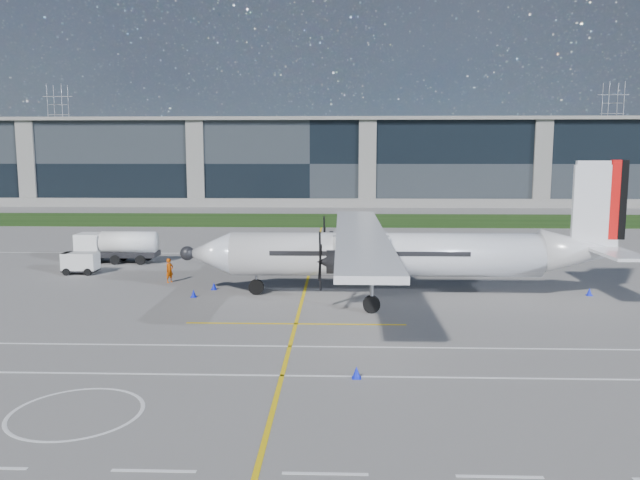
# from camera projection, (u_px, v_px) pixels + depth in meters

# --- Properties ---
(ground) EXTENTS (400.00, 400.00, 0.00)m
(ground) POSITION_uv_depth(u_px,v_px,m) (298.00, 227.00, 79.54)
(ground) COLOR slate
(ground) RESTS_ON ground
(grass_strip) EXTENTS (400.00, 18.00, 0.04)m
(grass_strip) POSITION_uv_depth(u_px,v_px,m) (302.00, 220.00, 87.45)
(grass_strip) COLOR #17370F
(grass_strip) RESTS_ON ground
(terminal_building) EXTENTS (120.00, 20.00, 15.00)m
(terminal_building) POSITION_uv_depth(u_px,v_px,m) (312.00, 163.00, 118.12)
(terminal_building) COLOR black
(terminal_building) RESTS_ON ground
(tree_line) EXTENTS (400.00, 6.00, 6.00)m
(tree_line) POSITION_uv_depth(u_px,v_px,m) (322.00, 176.00, 178.14)
(tree_line) COLOR black
(tree_line) RESTS_ON ground
(pylon_west) EXTENTS (9.00, 4.60, 30.00)m
(pylon_west) POSITION_uv_depth(u_px,v_px,m) (60.00, 135.00, 189.04)
(pylon_west) COLOR gray
(pylon_west) RESTS_ON ground
(pylon_east) EXTENTS (9.00, 4.60, 30.00)m
(pylon_east) POSITION_uv_depth(u_px,v_px,m) (611.00, 134.00, 183.60)
(pylon_east) COLOR gray
(pylon_east) RESTS_ON ground
(yellow_taxiway_centerline) EXTENTS (0.20, 70.00, 0.01)m
(yellow_taxiway_centerline) POSITION_uv_depth(u_px,v_px,m) (310.00, 270.00, 49.73)
(yellow_taxiway_centerline) COLOR yellow
(yellow_taxiway_centerline) RESTS_ON ground
(white_lane_line) EXTENTS (90.00, 0.15, 0.01)m
(white_lane_line) POSITION_uv_depth(u_px,v_px,m) (211.00, 375.00, 26.07)
(white_lane_line) COLOR white
(white_lane_line) RESTS_ON ground
(turboprop_aircraft) EXTENTS (28.33, 29.38, 8.81)m
(turboprop_aircraft) POSITION_uv_depth(u_px,v_px,m) (401.00, 229.00, 40.10)
(turboprop_aircraft) COLOR white
(turboprop_aircraft) RESTS_ON ground
(fuel_tanker_truck) EXTENTS (7.13, 2.32, 2.67)m
(fuel_tanker_truck) POSITION_uv_depth(u_px,v_px,m) (112.00, 247.00, 52.97)
(fuel_tanker_truck) COLOR white
(fuel_tanker_truck) RESTS_ON ground
(baggage_tug) EXTENTS (2.74, 1.65, 1.65)m
(baggage_tug) POSITION_uv_depth(u_px,v_px,m) (81.00, 263.00, 48.06)
(baggage_tug) COLOR silver
(baggage_tug) RESTS_ON ground
(ground_crew_person) EXTENTS (0.94, 1.00, 2.00)m
(ground_crew_person) POSITION_uv_depth(u_px,v_px,m) (169.00, 269.00, 44.73)
(ground_crew_person) COLOR #F25907
(ground_crew_person) RESTS_ON ground
(safety_cone_stbdwing) EXTENTS (0.36, 0.36, 0.50)m
(safety_cone_stbdwing) POSITION_uv_depth(u_px,v_px,m) (358.00, 255.00, 55.49)
(safety_cone_stbdwing) COLOR #0C19CF
(safety_cone_stbdwing) RESTS_ON ground
(safety_cone_nose_stbd) EXTENTS (0.36, 0.36, 0.50)m
(safety_cone_nose_stbd) POSITION_uv_depth(u_px,v_px,m) (214.00, 286.00, 42.48)
(safety_cone_nose_stbd) COLOR #0C19CF
(safety_cone_nose_stbd) RESTS_ON ground
(safety_cone_portwing) EXTENTS (0.36, 0.36, 0.50)m
(safety_cone_portwing) POSITION_uv_depth(u_px,v_px,m) (356.00, 372.00, 25.66)
(safety_cone_portwing) COLOR #0C19CF
(safety_cone_portwing) RESTS_ON ground
(safety_cone_nose_port) EXTENTS (0.36, 0.36, 0.50)m
(safety_cone_nose_port) POSITION_uv_depth(u_px,v_px,m) (194.00, 293.00, 40.22)
(safety_cone_nose_port) COLOR #0C19CF
(safety_cone_nose_port) RESTS_ON ground
(safety_cone_tail) EXTENTS (0.36, 0.36, 0.50)m
(safety_cone_tail) POSITION_uv_depth(u_px,v_px,m) (589.00, 292.00, 40.68)
(safety_cone_tail) COLOR #0C19CF
(safety_cone_tail) RESTS_ON ground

